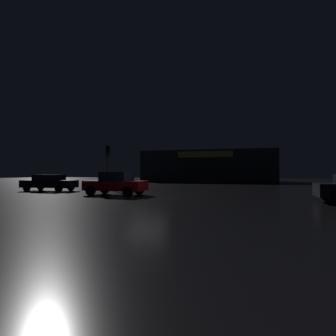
# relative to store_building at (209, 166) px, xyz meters

# --- Properties ---
(ground_plane) EXTENTS (120.00, 120.00, 0.00)m
(ground_plane) POSITION_rel_store_building_xyz_m (0.05, -31.33, -2.62)
(ground_plane) COLOR black
(store_building) EXTENTS (21.95, 10.20, 5.23)m
(store_building) POSITION_rel_store_building_xyz_m (0.00, 0.00, 0.00)
(store_building) COLOR #33383D
(store_building) RESTS_ON ground
(traffic_signal_opposite) EXTENTS (0.42, 0.42, 4.05)m
(traffic_signal_opposite) POSITION_rel_store_building_xyz_m (-6.11, -25.15, 0.37)
(traffic_signal_opposite) COLOR #595B60
(traffic_signal_opposite) RESTS_ON ground
(car_near) EXTENTS (4.17, 2.13, 1.60)m
(car_near) POSITION_rel_store_building_xyz_m (-2.40, -30.80, -1.81)
(car_near) COLOR #A51414
(car_near) RESTS_ON ground
(car_far) EXTENTS (4.61, 2.06, 1.39)m
(car_far) POSITION_rel_store_building_xyz_m (-9.69, -28.58, -1.89)
(car_far) COLOR black
(car_far) RESTS_ON ground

